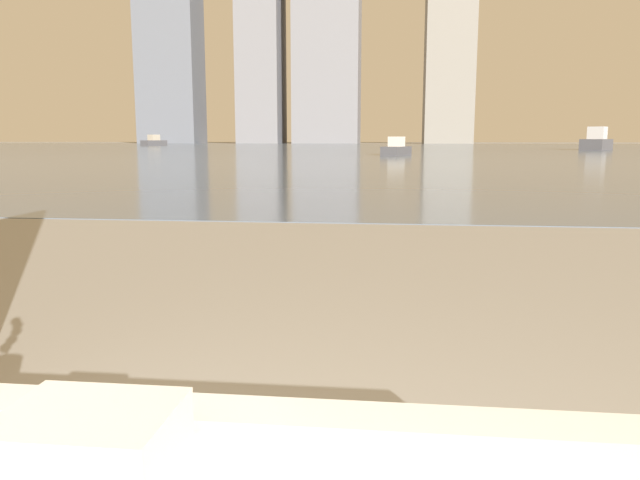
% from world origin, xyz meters
% --- Properties ---
extents(towel_stack, '(0.24, 0.20, 0.08)m').
position_xyz_m(towel_stack, '(-0.08, 0.76, 0.54)').
color(towel_stack, silver).
rests_on(towel_stack, bathtub).
extents(harbor_water, '(180.00, 110.00, 0.01)m').
position_xyz_m(harbor_water, '(0.00, 62.00, 0.01)').
color(harbor_water, slate).
rests_on(harbor_water, ground_plane).
extents(harbor_boat_1, '(3.85, 5.29, 1.89)m').
position_xyz_m(harbor_boat_1, '(16.97, 54.51, 0.68)').
color(harbor_boat_1, '#4C4C51').
rests_on(harbor_boat_1, harbor_water).
extents(harbor_boat_3, '(1.78, 2.95, 1.05)m').
position_xyz_m(harbor_boat_3, '(0.45, 36.03, 0.38)').
color(harbor_boat_3, '#4C4C51').
rests_on(harbor_boat_3, harbor_water).
extents(harbor_boat_4, '(2.58, 4.03, 1.43)m').
position_xyz_m(harbor_boat_4, '(-31.82, 81.51, 0.51)').
color(harbor_boat_4, '#4C4C51').
rests_on(harbor_boat_4, harbor_water).
extents(skyline_tower_0, '(11.18, 8.38, 51.04)m').
position_xyz_m(skyline_tower_0, '(-42.35, 118.00, 25.52)').
color(skyline_tower_0, slate).
rests_on(skyline_tower_0, ground_plane).
extents(skyline_tower_2, '(11.98, 10.12, 34.09)m').
position_xyz_m(skyline_tower_2, '(-12.29, 118.00, 17.04)').
color(skyline_tower_2, slate).
rests_on(skyline_tower_2, ground_plane).
extents(skyline_tower_3, '(8.58, 10.39, 26.98)m').
position_xyz_m(skyline_tower_3, '(9.81, 118.00, 13.49)').
color(skyline_tower_3, gray).
rests_on(skyline_tower_3, ground_plane).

